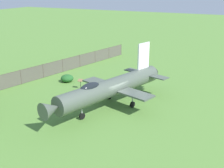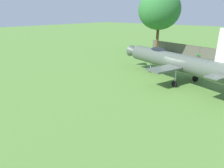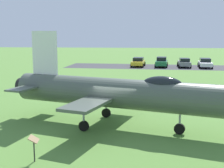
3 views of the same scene
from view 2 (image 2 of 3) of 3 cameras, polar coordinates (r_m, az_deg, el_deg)
The scene contains 5 objects.
ground_plane at distance 22.29m, azimuth 17.48°, elevation 0.92°, with size 200.00×200.00×0.00m, color #568438.
display_jet at distance 21.99m, azimuth 17.27°, elevation 6.28°, with size 14.46×8.32×5.65m.
shade_tree at distance 34.93m, azimuth 13.33°, elevation 19.80°, with size 6.62×6.97×10.34m.
shrub_by_tree at distance 35.49m, azimuth 23.78°, elevation 7.53°, with size 1.04×0.93×0.74m.
info_plaque at distance 26.32m, azimuth 28.62°, elevation 4.14°, with size 0.47×0.64×1.14m.
Camera 2 is at (-7.99, 19.67, 6.80)m, focal length 32.17 mm.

